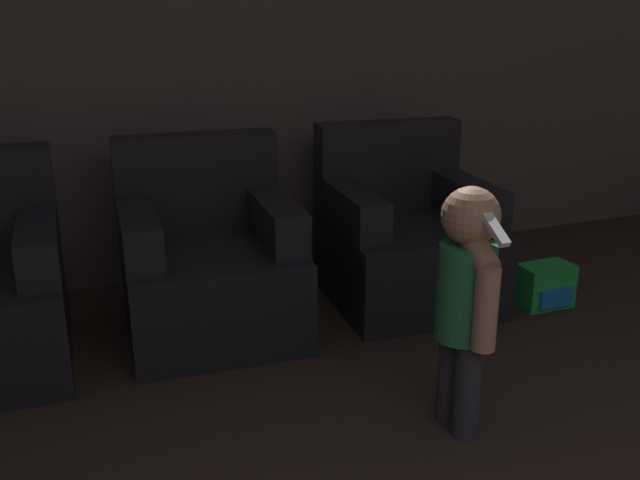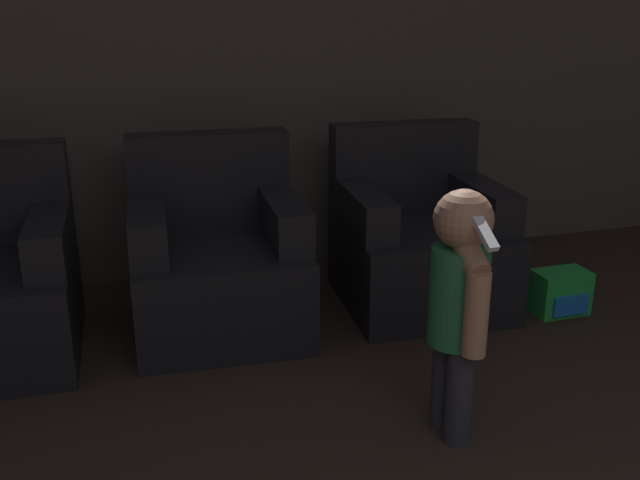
% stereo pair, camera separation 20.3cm
% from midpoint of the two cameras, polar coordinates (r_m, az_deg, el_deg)
% --- Properties ---
extents(wall_back, '(8.40, 0.05, 2.60)m').
position_cam_midpoint_polar(wall_back, '(3.99, -8.96, 15.61)').
color(wall_back, '#51493F').
rests_on(wall_back, ground_plane).
extents(armchair_middle, '(0.83, 0.84, 0.89)m').
position_cam_midpoint_polar(armchair_middle, '(3.39, -10.56, -1.99)').
color(armchair_middle, black).
rests_on(armchair_middle, ground_plane).
extents(armchair_right, '(0.83, 0.85, 0.89)m').
position_cam_midpoint_polar(armchair_right, '(3.70, 5.27, 0.02)').
color(armchair_right, black).
rests_on(armchair_right, ground_plane).
extents(person_toddler, '(0.20, 0.35, 0.91)m').
position_cam_midpoint_polar(person_toddler, '(2.49, 9.39, -4.19)').
color(person_toddler, '#28282D').
rests_on(person_toddler, ground_plane).
extents(toy_backpack, '(0.27, 0.19, 0.22)m').
position_cam_midpoint_polar(toy_backpack, '(3.79, 16.13, -3.57)').
color(toy_backpack, green).
rests_on(toy_backpack, ground_plane).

